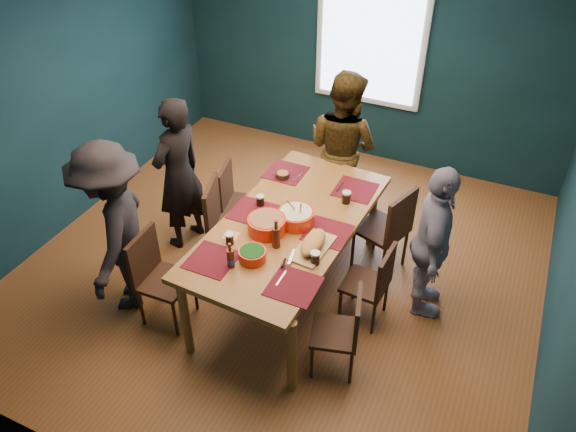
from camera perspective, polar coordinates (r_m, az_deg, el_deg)
name	(u,v)px	position (r m, az deg, el deg)	size (l,w,h in m)	color
room	(295,138)	(5.22, 0.72, 7.93)	(5.01, 5.01, 2.71)	brown
dining_table	(289,229)	(5.06, 0.13, -1.33)	(1.24, 2.29, 0.85)	olive
chair_left_far	(235,198)	(5.92, -5.39, 1.87)	(0.48, 0.48, 0.88)	#321D10
chair_left_mid	(224,221)	(5.49, -6.51, -0.52)	(0.56, 0.56, 1.00)	#321D10
chair_left_near	(155,272)	(5.12, -13.32, -5.51)	(0.43, 0.43, 0.92)	#321D10
chair_right_far	(390,226)	(5.52, 10.33, -0.99)	(0.56, 0.56, 0.97)	#321D10
chair_right_mid	(374,280)	(5.03, 8.76, -6.48)	(0.40, 0.40, 0.83)	#321D10
chair_right_near	(345,327)	(4.62, 5.79, -11.18)	(0.46, 0.46, 0.83)	#321D10
person_far_left	(178,175)	(5.78, -11.07, 4.15)	(0.61, 0.40, 1.67)	black
person_back	(342,148)	(6.09, 5.54, 6.92)	(0.84, 0.66, 1.73)	black
person_right	(432,244)	(5.06, 14.42, -2.78)	(0.90, 0.38, 1.54)	silver
person_near_left	(115,230)	(5.15, -17.14, -1.34)	(1.10, 0.63, 1.70)	black
bowl_salad	(267,224)	(4.87, -2.17, -0.85)	(0.34, 0.34, 0.14)	red
bowl_dumpling	(296,217)	(4.95, 0.81, -0.08)	(0.32, 0.32, 0.30)	red
bowl_herbs	(252,255)	(4.60, -3.64, -3.93)	(0.23, 0.23, 0.10)	red
cutting_board	(313,244)	(4.69, 2.55, -2.84)	(0.29, 0.59, 0.13)	tan
small_bowl	(283,175)	(5.58, -0.55, 4.20)	(0.14, 0.14, 0.06)	black
beer_bottle_a	(231,258)	(4.53, -5.85, -4.29)	(0.06, 0.06, 0.24)	#45180C
beer_bottle_b	(276,237)	(4.68, -1.21, -2.10)	(0.07, 0.07, 0.27)	#45180C
cola_glass_a	(230,238)	(4.77, -5.96, -2.27)	(0.07, 0.07, 0.10)	black
cola_glass_b	(315,257)	(4.56, 2.78, -4.22)	(0.08, 0.08, 0.11)	black
cola_glass_c	(346,197)	(5.24, 5.95, 1.96)	(0.09, 0.09, 0.12)	black
cola_glass_d	(260,200)	(5.19, -2.84, 1.63)	(0.08, 0.08, 0.11)	black
napkin_a	(331,233)	(4.90, 4.37, -1.75)	(0.14, 0.14, 0.00)	#EB7E63
napkin_b	(231,236)	(4.88, -5.79, -1.99)	(0.13, 0.13, 0.00)	#EB7E63
napkin_c	(298,283)	(4.42, 1.03, -6.79)	(0.12, 0.12, 0.00)	#EB7E63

